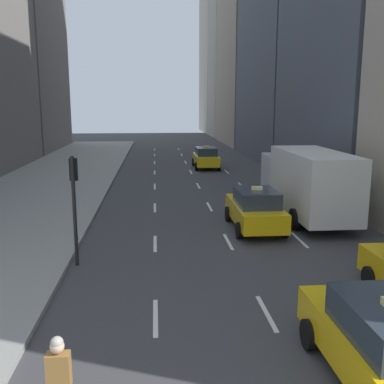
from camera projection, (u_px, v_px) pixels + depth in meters
sidewalk_left at (50, 184)px, 29.13m from camera, size 8.00×66.00×0.15m
lane_markings at (203, 195)px, 26.01m from camera, size 5.72×56.00×0.01m
building_row_right at (272, 5)px, 45.57m from camera, size 6.00×89.13×36.25m
taxi_lead at (206, 158)px, 36.72m from camera, size 2.02×4.40×1.87m
taxi_fourth at (255, 209)px, 18.78m from camera, size 2.02×4.40×1.87m
box_truck at (306, 180)px, 20.79m from camera, size 2.58×8.40×3.15m
skateboarder at (59, 383)px, 6.92m from camera, size 0.36×0.80×1.75m
traffic_light_pole at (74, 193)px, 14.35m from camera, size 0.24×0.42×3.60m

